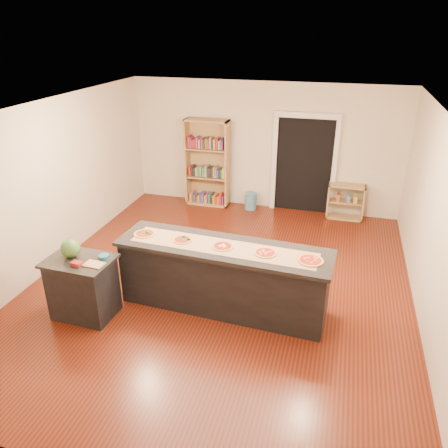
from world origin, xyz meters
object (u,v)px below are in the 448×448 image
(side_counter, at_px, (83,287))
(watermelon, at_px, (70,248))
(kitchen_island, at_px, (223,277))
(waste_bin, at_px, (251,201))
(bookshelf, at_px, (207,163))
(low_shelf, at_px, (345,202))

(side_counter, xyz_separation_m, watermelon, (-0.14, 0.05, 0.59))
(kitchen_island, relative_size, waste_bin, 8.01)
(bookshelf, bearing_deg, watermelon, -97.16)
(kitchen_island, height_order, waste_bin, kitchen_island)
(waste_bin, bearing_deg, low_shelf, 1.06)
(kitchen_island, xyz_separation_m, watermelon, (-2.02, -0.68, 0.53))
(side_counter, relative_size, waste_bin, 2.39)
(kitchen_island, xyz_separation_m, low_shelf, (1.66, 3.85, -0.13))
(side_counter, relative_size, bookshelf, 0.47)
(low_shelf, height_order, watermelon, watermelon)
(low_shelf, bearing_deg, side_counter, -127.76)
(kitchen_island, relative_size, watermelon, 11.57)
(bookshelf, xyz_separation_m, low_shelf, (3.12, 0.01, -0.60))
(side_counter, distance_m, bookshelf, 4.62)
(side_counter, relative_size, watermelon, 3.45)
(kitchen_island, xyz_separation_m, bookshelf, (-1.46, 3.84, 0.48))
(side_counter, height_order, low_shelf, side_counter)
(kitchen_island, height_order, low_shelf, kitchen_island)
(side_counter, distance_m, waste_bin, 4.78)
(low_shelf, xyz_separation_m, waste_bin, (-2.08, -0.04, -0.19))
(waste_bin, bearing_deg, watermelon, -109.68)
(watermelon, bearing_deg, kitchen_island, 18.52)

